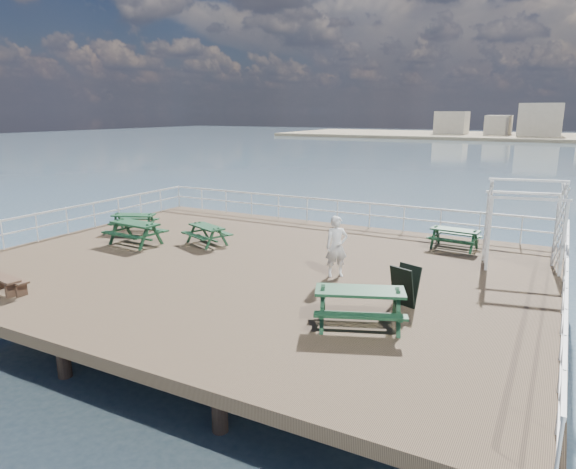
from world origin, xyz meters
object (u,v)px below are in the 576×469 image
Objects in this scene: picnic_table_e at (360,299)px; trellis_arbor at (523,229)px; picnic_table_a at (134,219)px; flat_bench_near at (1,280)px; person at (336,247)px; picnic_table_c at (455,234)px; picnic_table_b at (207,231)px; flat_bench_far at (10,282)px; picnic_table_d at (135,228)px.

picnic_table_e is 7.28m from trellis_arbor.
flat_bench_near is at bearing -96.56° from picnic_table_a.
trellis_arbor reaches higher than person.
picnic_table_c is 2.80m from trellis_arbor.
picnic_table_a is at bearing 132.28° from person.
trellis_arbor is at bearing -27.07° from picnic_table_c.
person is at bearing -111.64° from picnic_table_c.
picnic_table_b is at bearing -26.64° from picnic_table_a.
flat_bench_far is 15.12m from trellis_arbor.
picnic_table_c is 11.70m from picnic_table_d.
picnic_table_e is 1.75× the size of flat_bench_far.
picnic_table_c is 0.96× the size of person.
picnic_table_b is at bearing 128.73° from person.
flat_bench_near is 0.26m from flat_bench_far.
person reaches higher than flat_bench_near.
flat_bench_near is at bearing 178.08° from person.
picnic_table_d is (1.56, -1.51, 0.08)m from picnic_table_a.
picnic_table_c is (8.25, 3.71, 0.01)m from picnic_table_b.
trellis_arbor is at bearing 34.62° from picnic_table_b.
flat_bench_near is at bearing -154.80° from trellis_arbor.
picnic_table_b reaches higher than flat_bench_far.
picnic_table_e is 9.75m from flat_bench_near.
picnic_table_a is 1.46× the size of flat_bench_far.
picnic_table_c reaches higher than picnic_table_b.
person is (-1.91, 3.12, 0.28)m from picnic_table_e.
picnic_table_a is 0.74× the size of trellis_arbor.
flat_bench_far is at bearing -77.06° from picnic_table_d.
trellis_arbor reaches higher than picnic_table_a.
picnic_table_a is at bearing -158.95° from picnic_table_c.
picnic_table_e is 9.50m from flat_bench_far.
trellis_arbor is (12.30, 9.18, 0.91)m from flat_bench_near.
flat_bench_far is (-9.18, -2.41, -0.33)m from picnic_table_e.
person reaches higher than picnic_table_a.
picnic_table_e is at bearing -7.36° from picnic_table_b.
picnic_table_a is 0.83× the size of picnic_table_e.
picnic_table_a is at bearing -161.05° from picnic_table_b.
picnic_table_d is at bearing 140.58° from picnic_table_e.
picnic_table_c is 0.87× the size of picnic_table_d.
flat_bench_near reaches higher than flat_bench_far.
picnic_table_b is 0.80× the size of picnic_table_e.
picnic_table_e is 1.36× the size of person.
picnic_table_e is (7.65, -4.38, 0.13)m from picnic_table_b.
flat_bench_near is (2.13, -7.15, -0.18)m from picnic_table_a.
person is at bearing 42.76° from flat_bench_far.
person is (-2.50, -4.98, 0.40)m from picnic_table_c.
picnic_table_b is at bearing 84.57° from flat_bench_near.
trellis_arbor is 5.97m from person.
person is at bearing -32.00° from picnic_table_a.
picnic_table_d is 0.73× the size of trellis_arbor.
picnic_table_b is 1.08× the size of person.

